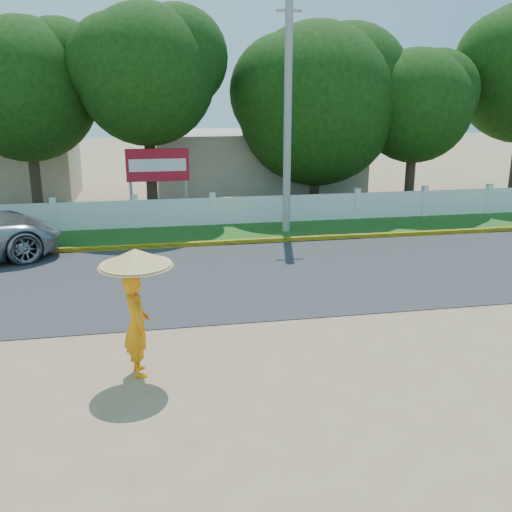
# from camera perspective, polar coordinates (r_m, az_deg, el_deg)

# --- Properties ---
(ground) EXTENTS (120.00, 120.00, 0.00)m
(ground) POSITION_cam_1_polar(r_m,az_deg,el_deg) (12.25, 1.76, -8.40)
(ground) COLOR #9E8460
(ground) RESTS_ON ground
(road) EXTENTS (60.00, 7.00, 0.02)m
(road) POSITION_cam_1_polar(r_m,az_deg,el_deg) (16.38, -1.63, -1.98)
(road) COLOR #38383A
(road) RESTS_ON ground
(grass_verge) EXTENTS (60.00, 3.50, 0.03)m
(grass_verge) POSITION_cam_1_polar(r_m,az_deg,el_deg) (21.39, -3.88, 2.30)
(grass_verge) COLOR #2D601E
(grass_verge) RESTS_ON ground
(curb) EXTENTS (40.00, 0.18, 0.16)m
(curb) POSITION_cam_1_polar(r_m,az_deg,el_deg) (19.74, -3.28, 1.34)
(curb) COLOR yellow
(curb) RESTS_ON ground
(fence) EXTENTS (40.00, 0.10, 1.10)m
(fence) POSITION_cam_1_polar(r_m,az_deg,el_deg) (22.68, -4.35, 4.46)
(fence) COLOR silver
(fence) RESTS_ON ground
(building_near) EXTENTS (10.00, 6.00, 3.20)m
(building_near) POSITION_cam_1_polar(r_m,az_deg,el_deg) (29.60, -0.07, 9.26)
(building_near) COLOR #B7AD99
(building_near) RESTS_ON ground
(utility_pole) EXTENTS (0.28, 0.28, 8.58)m
(utility_pole) POSITION_cam_1_polar(r_m,az_deg,el_deg) (21.11, 3.19, 13.87)
(utility_pole) COLOR gray
(utility_pole) RESTS_ON ground
(monk_with_parasol) EXTENTS (1.33, 1.33, 2.42)m
(monk_with_parasol) POSITION_cam_1_polar(r_m,az_deg,el_deg) (10.51, -11.91, -3.72)
(monk_with_parasol) COLOR orange
(monk_with_parasol) RESTS_ON ground
(billboard) EXTENTS (2.50, 0.13, 2.95)m
(billboard) POSITION_cam_1_polar(r_m,az_deg,el_deg) (23.38, -9.79, 8.57)
(billboard) COLOR gray
(billboard) RESTS_ON ground
(tree_row) EXTENTS (34.12, 7.70, 9.30)m
(tree_row) POSITION_cam_1_polar(r_m,az_deg,el_deg) (25.61, 2.96, 15.98)
(tree_row) COLOR #473828
(tree_row) RESTS_ON ground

